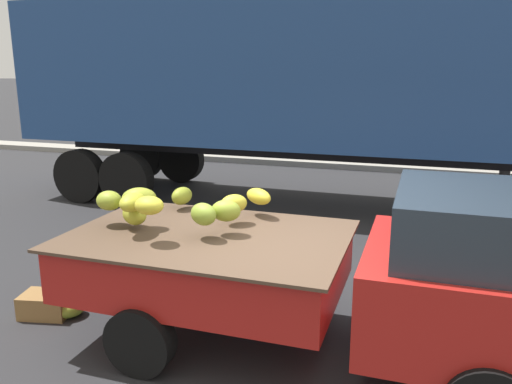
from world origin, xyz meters
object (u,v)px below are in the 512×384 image
semi_trailer (318,75)px  produce_crate (46,304)px  pickup_truck (406,277)px  fallen_banana_bunch_near_tailgate (69,308)px

semi_trailer → produce_crate: semi_trailer is taller
pickup_truck → fallen_banana_bunch_near_tailgate: (-3.51, -0.14, -0.78)m
semi_trailer → fallen_banana_bunch_near_tailgate: size_ratio=34.21×
fallen_banana_bunch_near_tailgate → produce_crate: (-0.26, -0.05, 0.03)m
fallen_banana_bunch_near_tailgate → produce_crate: produce_crate is taller
semi_trailer → produce_crate: size_ratio=23.08×
pickup_truck → fallen_banana_bunch_near_tailgate: 3.60m
pickup_truck → produce_crate: bearing=-177.0°
pickup_truck → semi_trailer: bearing=109.9°
produce_crate → pickup_truck: bearing=2.9°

